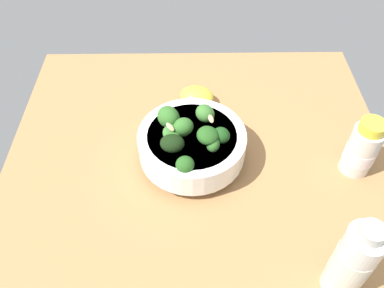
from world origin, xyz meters
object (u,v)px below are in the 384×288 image
(bowl_of_broccoli, at_px, (191,143))
(lemon_wedge, at_px, (198,97))
(bottle_short, at_px, (352,262))
(bottle_tall, at_px, (362,149))

(bowl_of_broccoli, height_order, lemon_wedge, bowl_of_broccoli)
(lemon_wedge, relative_size, bottle_short, 0.45)
(bottle_tall, relative_size, bottle_short, 0.74)
(bowl_of_broccoli, xyz_separation_m, bottle_short, (0.24, 0.21, 0.03))
(bottle_tall, distance_m, bottle_short, 0.23)
(lemon_wedge, xyz_separation_m, bottle_tall, (0.18, 0.28, 0.03))
(lemon_wedge, bearing_deg, bottle_short, 26.28)
(bottle_tall, bearing_deg, lemon_wedge, -122.53)
(lemon_wedge, distance_m, bottle_tall, 0.33)
(lemon_wedge, bearing_deg, bowl_of_broccoli, -6.28)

